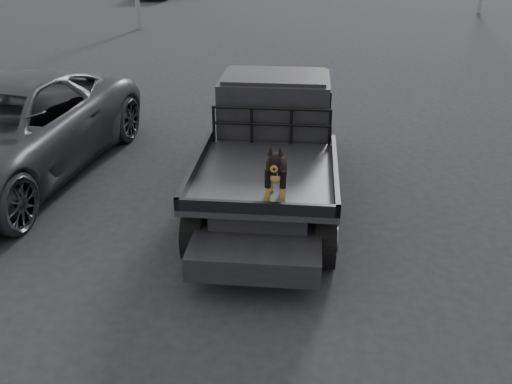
# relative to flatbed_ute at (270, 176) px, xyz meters

# --- Properties ---
(ground) EXTENTS (120.00, 120.00, 0.00)m
(ground) POSITION_rel_flatbed_ute_xyz_m (-0.35, -1.41, -0.46)
(ground) COLOR black
(ground) RESTS_ON ground
(flatbed_ute) EXTENTS (2.00, 5.40, 0.92)m
(flatbed_ute) POSITION_rel_flatbed_ute_xyz_m (0.00, 0.00, 0.00)
(flatbed_ute) COLOR black
(flatbed_ute) RESTS_ON ground
(ute_cab) EXTENTS (1.72, 1.30, 0.88)m
(ute_cab) POSITION_rel_flatbed_ute_xyz_m (-0.00, 0.95, 0.90)
(ute_cab) COLOR black
(ute_cab) RESTS_ON flatbed_ute
(headache_rack) EXTENTS (1.80, 0.08, 0.55)m
(headache_rack) POSITION_rel_flatbed_ute_xyz_m (-0.00, 0.20, 0.74)
(headache_rack) COLOR black
(headache_rack) RESTS_ON flatbed_ute
(dog) EXTENTS (0.32, 0.60, 0.74)m
(dog) POSITION_rel_flatbed_ute_xyz_m (0.20, -1.70, 0.83)
(dog) COLOR black
(dog) RESTS_ON flatbed_ute
(parked_suv) EXTENTS (3.36, 6.19, 1.65)m
(parked_suv) POSITION_rel_flatbed_ute_xyz_m (-4.49, 0.52, 0.36)
(parked_suv) COLOR #313237
(parked_suv) RESTS_ON ground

